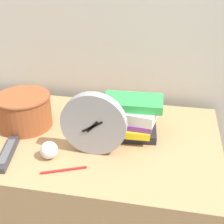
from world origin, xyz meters
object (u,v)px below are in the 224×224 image
(desk_clock, at_px, (93,124))
(pen, at_px, (64,170))
(crumpled_paper_ball, at_px, (49,150))
(basket, at_px, (24,110))
(tv_remote, at_px, (7,154))
(book_stack, at_px, (129,117))

(desk_clock, distance_m, pen, 0.18)
(pen, bearing_deg, crumpled_paper_ball, 139.52)
(desk_clock, relative_size, crumpled_paper_ball, 3.73)
(basket, xyz_separation_m, tv_remote, (0.02, -0.21, -0.06))
(book_stack, bearing_deg, pen, -123.30)
(desk_clock, xyz_separation_m, pen, (-0.07, -0.12, -0.11))
(desk_clock, xyz_separation_m, basket, (-0.32, 0.13, -0.04))
(desk_clock, bearing_deg, book_stack, 54.77)
(book_stack, height_order, crumpled_paper_ball, book_stack)
(crumpled_paper_ball, bearing_deg, tv_remote, -171.65)
(tv_remote, bearing_deg, basket, 96.59)
(book_stack, xyz_separation_m, pen, (-0.18, -0.27, -0.07))
(basket, bearing_deg, crumpled_paper_ball, -47.33)
(book_stack, xyz_separation_m, basket, (-0.42, -0.02, -0.00))
(desk_clock, bearing_deg, crumpled_paper_ball, -157.30)
(book_stack, height_order, tv_remote, book_stack)
(tv_remote, xyz_separation_m, pen, (0.22, -0.04, -0.01))
(basket, height_order, pen, basket)
(desk_clock, height_order, book_stack, desk_clock)
(desk_clock, xyz_separation_m, tv_remote, (-0.29, -0.08, -0.10))
(book_stack, distance_m, basket, 0.42)
(crumpled_paper_ball, bearing_deg, desk_clock, 22.70)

